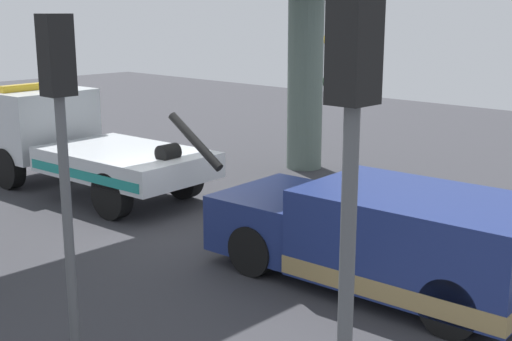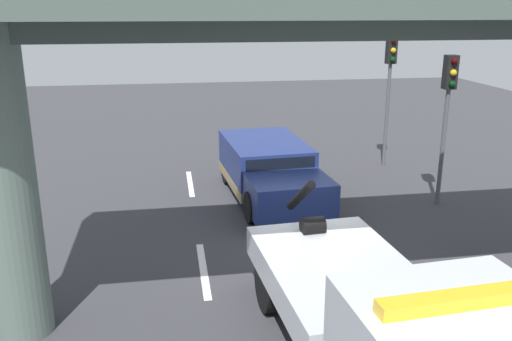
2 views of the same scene
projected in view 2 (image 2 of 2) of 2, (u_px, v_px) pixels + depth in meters
The scene contains 8 objects.
ground_plane at pixel (306, 264), 11.99m from camera, with size 60.00×40.00×0.10m, color #38383D.
lane_stripe_west at pixel (190, 183), 17.29m from camera, with size 2.60×0.16×0.01m, color silver.
lane_stripe_mid at pixel (203, 269), 11.62m from camera, with size 2.60×0.16×0.01m, color silver.
tow_truck_white at pixel (392, 324), 7.48m from camera, with size 7.32×2.80×2.46m.
towed_van_green at pixel (269, 171), 15.89m from camera, with size 5.34×2.54×1.58m.
overpass_structure at pixel (342, 21), 8.79m from camera, with size 3.60×12.97×6.22m.
traffic_light_near at pixel (390, 73), 18.34m from camera, with size 0.39×0.32×4.47m.
traffic_light_far at pixel (448, 98), 14.62m from camera, with size 0.39×0.32×4.19m.
Camera 2 is at (10.55, -2.86, 5.41)m, focal length 37.99 mm.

